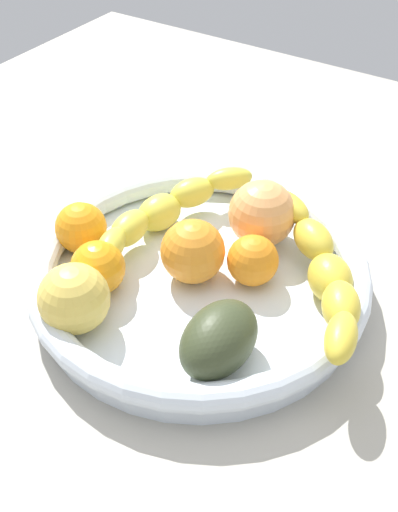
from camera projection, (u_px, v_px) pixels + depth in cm
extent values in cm
cube|color=#ABA699|center=(199.00, 302.00, 66.62)|extent=(120.00, 120.00, 3.00)
cylinder|color=silver|center=(199.00, 285.00, 65.02)|extent=(32.80, 32.80, 1.93)
torus|color=silver|center=(199.00, 269.00, 63.53)|extent=(34.64, 34.64, 2.62)
ellipsoid|color=yellow|center=(341.00, 337.00, 52.61)|extent=(4.18, 6.35, 2.77)
ellipsoid|color=yellow|center=(341.00, 306.00, 56.89)|extent=(5.81, 6.79, 3.52)
ellipsoid|color=yellow|center=(330.00, 278.00, 61.24)|extent=(7.01, 7.20, 4.26)
ellipsoid|color=yellow|center=(313.00, 240.00, 64.14)|extent=(6.76, 6.34, 3.52)
ellipsoid|color=yellow|center=(289.00, 206.00, 66.78)|extent=(6.45, 4.98, 2.77)
ellipsoid|color=#DFD644|center=(229.00, 179.00, 71.85)|extent=(5.67, 5.71, 2.58)
ellipsoid|color=#DFD644|center=(192.00, 192.00, 71.16)|extent=(5.49, 6.36, 3.28)
ellipsoid|color=#DFD644|center=(159.00, 212.00, 69.64)|extent=(5.08, 6.20, 3.97)
ellipsoid|color=#DFD644|center=(131.00, 227.00, 66.38)|extent=(3.57, 5.63, 3.28)
ellipsoid|color=#DFD644|center=(111.00, 246.00, 62.65)|extent=(4.22, 6.01, 2.58)
sphere|color=orange|center=(253.00, 260.00, 62.52)|extent=(5.23, 5.23, 5.23)
sphere|color=orange|center=(190.00, 254.00, 62.24)|extent=(6.55, 6.55, 6.55)
sphere|color=orange|center=(81.00, 228.00, 66.30)|extent=(5.49, 5.49, 5.49)
sphere|color=orange|center=(98.00, 268.00, 61.50)|extent=(5.47, 5.47, 5.47)
sphere|color=#EAC853|center=(74.00, 299.00, 57.33)|extent=(6.72, 6.72, 6.72)
sphere|color=#F9A85F|center=(262.00, 213.00, 66.74)|extent=(7.28, 7.28, 7.28)
ellipsoid|color=#374026|center=(219.00, 339.00, 54.21)|extent=(6.03, 8.78, 5.77)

